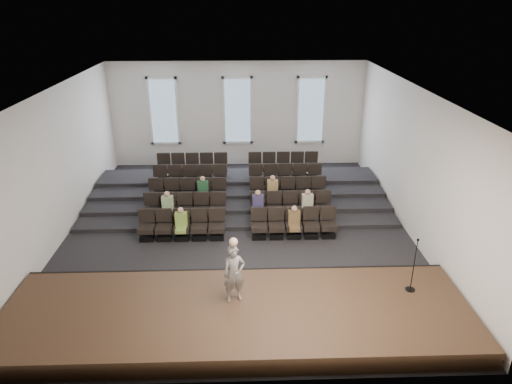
% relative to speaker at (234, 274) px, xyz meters
% --- Properties ---
extents(ground, '(14.00, 14.00, 0.00)m').
position_rel_speaker_xyz_m(ground, '(0.07, 4.73, -1.28)').
color(ground, black).
rests_on(ground, ground).
extents(ceiling, '(12.00, 14.00, 0.02)m').
position_rel_speaker_xyz_m(ceiling, '(0.07, 4.73, 3.73)').
color(ceiling, white).
rests_on(ceiling, ground).
extents(wall_back, '(12.00, 0.04, 5.00)m').
position_rel_speaker_xyz_m(wall_back, '(0.07, 11.75, 1.22)').
color(wall_back, silver).
rests_on(wall_back, ground).
extents(wall_front, '(12.00, 0.04, 5.00)m').
position_rel_speaker_xyz_m(wall_front, '(0.07, -2.29, 1.22)').
color(wall_front, silver).
rests_on(wall_front, ground).
extents(wall_left, '(0.04, 14.00, 5.00)m').
position_rel_speaker_xyz_m(wall_left, '(-5.95, 4.73, 1.22)').
color(wall_left, silver).
rests_on(wall_left, ground).
extents(wall_right, '(0.04, 14.00, 5.00)m').
position_rel_speaker_xyz_m(wall_right, '(6.09, 4.73, 1.22)').
color(wall_right, silver).
rests_on(wall_right, ground).
extents(stage, '(11.80, 3.60, 0.50)m').
position_rel_speaker_xyz_m(stage, '(0.07, -0.37, -1.03)').
color(stage, '#3C2A1A').
rests_on(stage, ground).
extents(stage_lip, '(11.80, 0.06, 0.52)m').
position_rel_speaker_xyz_m(stage_lip, '(0.07, 1.40, -1.03)').
color(stage_lip, black).
rests_on(stage_lip, ground).
extents(risers, '(11.80, 4.80, 0.60)m').
position_rel_speaker_xyz_m(risers, '(0.07, 7.90, -1.08)').
color(risers, black).
rests_on(risers, ground).
extents(seating_rows, '(6.80, 4.70, 1.67)m').
position_rel_speaker_xyz_m(seating_rows, '(0.07, 6.27, -0.60)').
color(seating_rows, black).
rests_on(seating_rows, ground).
extents(windows, '(8.44, 0.10, 3.24)m').
position_rel_speaker_xyz_m(windows, '(0.07, 11.68, 1.42)').
color(windows, white).
rests_on(windows, wall_back).
extents(audience, '(5.45, 2.64, 1.10)m').
position_rel_speaker_xyz_m(audience, '(0.18, 5.18, -0.45)').
color(audience, '#84A642').
rests_on(audience, seating_rows).
extents(speaker, '(0.65, 0.51, 1.55)m').
position_rel_speaker_xyz_m(speaker, '(0.00, 0.00, 0.00)').
color(speaker, slate).
rests_on(speaker, stage).
extents(mic_stand, '(0.26, 0.26, 1.56)m').
position_rel_speaker_xyz_m(mic_stand, '(4.69, 0.25, -0.31)').
color(mic_stand, black).
rests_on(mic_stand, stage).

